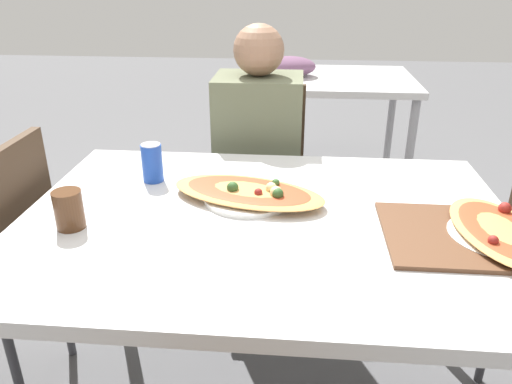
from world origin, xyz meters
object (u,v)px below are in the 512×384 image
object	(u,v)px
chair_far_seated	(260,181)
soda_can	(152,163)
dining_table	(266,237)
drink_glass	(69,210)
person_seated	(258,149)
pizza_second	(500,232)
pizza_main	(249,193)

from	to	relation	value
chair_far_seated	soda_can	xyz separation A→B (m)	(-0.30, -0.61, 0.31)
dining_table	drink_glass	size ratio (longest dim) A/B	13.08
person_seated	pizza_second	xyz separation A→B (m)	(0.68, -0.78, 0.08)
pizza_main	pizza_second	world-z (taller)	pizza_main
dining_table	soda_can	distance (m)	0.46
chair_far_seated	pizza_second	bearing A→B (deg)	127.13
dining_table	soda_can	bearing A→B (deg)	149.67
pizza_main	drink_glass	distance (m)	0.50
chair_far_seated	pizza_second	size ratio (longest dim) A/B	2.24
dining_table	soda_can	size ratio (longest dim) A/B	10.99
soda_can	pizza_main	bearing A→B (deg)	-19.38
soda_can	pizza_second	bearing A→B (deg)	-16.68
pizza_second	pizza_main	bearing A→B (deg)	164.67
dining_table	pizza_second	xyz separation A→B (m)	(0.60, -0.07, 0.08)
dining_table	pizza_main	distance (m)	0.15
dining_table	person_seated	size ratio (longest dim) A/B	1.14
dining_table	pizza_main	xyz separation A→B (m)	(-0.06, 0.11, 0.09)
dining_table	pizza_main	size ratio (longest dim) A/B	2.68
soda_can	person_seated	bearing A→B (deg)	58.28
person_seated	pizza_second	size ratio (longest dim) A/B	2.91
pizza_main	drink_glass	world-z (taller)	drink_glass
chair_far_seated	drink_glass	distance (m)	1.07
person_seated	soda_can	world-z (taller)	person_seated
pizza_main	chair_far_seated	bearing A→B (deg)	91.69
pizza_second	chair_far_seated	bearing A→B (deg)	127.13
dining_table	pizza_second	bearing A→B (deg)	-6.75
dining_table	chair_far_seated	bearing A→B (deg)	95.56
chair_far_seated	drink_glass	bearing A→B (deg)	65.11
soda_can	drink_glass	xyz separation A→B (m)	(-0.13, -0.33, -0.01)
dining_table	chair_far_seated	xyz separation A→B (m)	(-0.08, 0.83, -0.19)
drink_glass	pizza_second	bearing A→B (deg)	1.72
chair_far_seated	pizza_second	xyz separation A→B (m)	(0.68, -0.90, 0.27)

